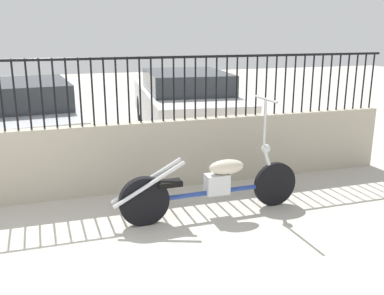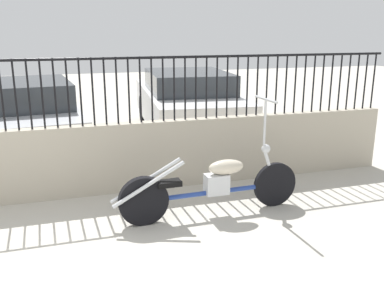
% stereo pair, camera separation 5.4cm
% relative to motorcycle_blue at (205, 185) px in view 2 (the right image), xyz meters
% --- Properties ---
extents(low_wall, '(10.83, 0.18, 0.95)m').
position_rel_motorcycle_blue_xyz_m(low_wall, '(-2.16, 1.12, 0.09)').
color(low_wall, '#B2A893').
rests_on(low_wall, ground_plane).
extents(fence_railing, '(10.83, 0.04, 0.87)m').
position_rel_motorcycle_blue_xyz_m(fence_railing, '(-2.16, 1.12, 1.13)').
color(fence_railing, black).
rests_on(fence_railing, low_wall).
extents(motorcycle_blue, '(2.34, 0.52, 1.39)m').
position_rel_motorcycle_blue_xyz_m(motorcycle_blue, '(0.00, 0.00, 0.00)').
color(motorcycle_blue, black).
rests_on(motorcycle_blue, ground_plane).
extents(car_silver, '(2.12, 4.43, 1.28)m').
position_rel_motorcycle_blue_xyz_m(car_silver, '(-2.19, 3.89, 0.27)').
color(car_silver, black).
rests_on(car_silver, ground_plane).
extents(car_white, '(2.16, 4.69, 1.34)m').
position_rel_motorcycle_blue_xyz_m(car_white, '(1.00, 4.15, 0.31)').
color(car_white, black).
rests_on(car_white, ground_plane).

